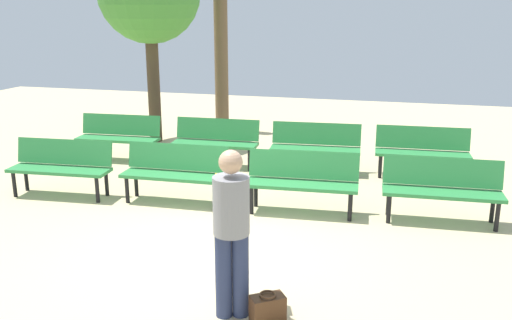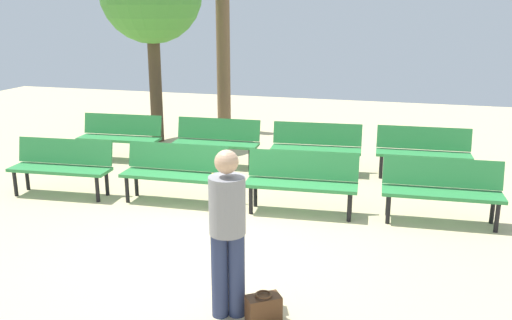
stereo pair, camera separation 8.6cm
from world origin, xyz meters
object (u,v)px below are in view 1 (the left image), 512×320
object	(u,v)px
bench_r0_c3	(442,186)
visitor_with_backpack	(231,223)
handbag	(268,308)
bench_r1_c3	(422,149)
tree_1	(221,66)
bench_r0_c2	(302,178)
bench_r1_c1	(216,139)
bench_r0_c0	(61,164)
bench_r1_c2	(316,144)
bench_r0_c1	(175,170)
bench_r1_c0	(119,135)

from	to	relation	value
bench_r0_c3	visitor_with_backpack	distance (m)	3.72
bench_r0_c3	handbag	bearing A→B (deg)	-121.73
bench_r0_c3	visitor_with_backpack	size ratio (longest dim) A/B	0.98
bench_r1_c3	tree_1	distance (m)	5.51
bench_r0_c2	bench_r1_c1	bearing A→B (deg)	131.16
bench_r0_c0	tree_1	size ratio (longest dim) A/B	0.52
bench_r0_c3	bench_r0_c2	bearing A→B (deg)	-178.85
bench_r0_c0	bench_r1_c2	xyz separation A→B (m)	(3.65, 2.35, 0.00)
bench_r1_c1	tree_1	bearing A→B (deg)	103.98
bench_r0_c1	tree_1	bearing A→B (deg)	98.77
tree_1	visitor_with_backpack	distance (m)	8.48
bench_r0_c2	handbag	world-z (taller)	bench_r0_c2
bench_r0_c0	bench_r1_c2	world-z (taller)	same
bench_r0_c0	bench_r1_c3	world-z (taller)	same
bench_r0_c1	visitor_with_backpack	size ratio (longest dim) A/B	0.98
bench_r1_c2	tree_1	size ratio (longest dim) A/B	0.53
bench_r0_c2	bench_r1_c2	xyz separation A→B (m)	(-0.15, 2.10, 0.00)
bench_r0_c1	tree_1	xyz separation A→B (m)	(-0.98, 5.13, 1.05)
bench_r0_c1	handbag	xyz separation A→B (m)	(2.17, -2.91, -0.37)
bench_r1_c2	bench_r1_c3	world-z (taller)	same
bench_r0_c0	bench_r0_c1	distance (m)	1.86
visitor_with_backpack	bench_r1_c2	bearing A→B (deg)	-109.53
bench_r0_c2	handbag	size ratio (longest dim) A/B	4.46
bench_r0_c1	bench_r0_c2	xyz separation A→B (m)	(1.94, 0.07, 0.00)
tree_1	bench_r1_c0	bearing A→B (deg)	-108.20
bench_r0_c0	bench_r1_c2	bearing A→B (deg)	28.39
bench_r1_c1	bench_r1_c3	size ratio (longest dim) A/B	1.00
bench_r0_c2	bench_r1_c1	xyz separation A→B (m)	(-2.02, 2.01, 0.00)
bench_r1_c1	handbag	world-z (taller)	bench_r1_c1
tree_1	bench_r1_c2	bearing A→B (deg)	-46.86
bench_r0_c2	visitor_with_backpack	size ratio (longest dim) A/B	0.99
bench_r0_c1	handbag	size ratio (longest dim) A/B	4.42
bench_r0_c2	bench_r0_c3	world-z (taller)	same
bench_r0_c3	visitor_with_backpack	world-z (taller)	visitor_with_backpack
visitor_with_backpack	handbag	xyz separation A→B (m)	(0.37, -0.05, -0.80)
bench_r1_c3	bench_r0_c1	bearing A→B (deg)	-150.65
bench_r1_c1	bench_r1_c3	bearing A→B (deg)	1.33
bench_r0_c3	bench_r1_c3	xyz separation A→B (m)	(-0.22, 2.12, 0.00)
bench_r0_c3	tree_1	distance (m)	6.99
tree_1	visitor_with_backpack	world-z (taller)	tree_1
bench_r0_c1	bench_r1_c1	xyz separation A→B (m)	(-0.07, 2.08, 0.00)
bench_r0_c0	bench_r0_c3	distance (m)	5.74
bench_r0_c2	bench_r0_c3	bearing A→B (deg)	0.42
bench_r0_c0	handbag	size ratio (longest dim) A/B	4.47
bench_r0_c0	bench_r0_c3	xyz separation A→B (m)	(5.72, 0.40, 0.00)
bench_r0_c1	bench_r1_c1	world-z (taller)	same
bench_r1_c1	handbag	xyz separation A→B (m)	(2.25, -4.98, -0.37)
bench_r0_c0	bench_r0_c2	bearing A→B (deg)	-0.65
bench_r0_c0	bench_r1_c0	world-z (taller)	same
handbag	bench_r0_c1	bearing A→B (deg)	126.81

